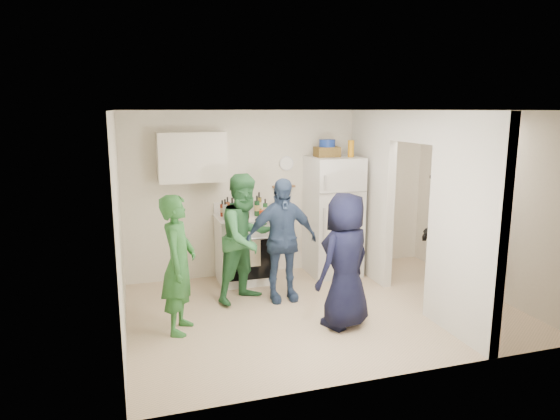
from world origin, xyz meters
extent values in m
plane|color=#D0B493|center=(0.00, 0.00, 0.00)|extent=(4.80, 4.80, 0.00)
plane|color=silver|center=(0.00, 1.70, 1.25)|extent=(4.80, 0.00, 4.80)
plane|color=silver|center=(0.00, -1.70, 1.25)|extent=(4.80, 0.00, 4.80)
plane|color=silver|center=(-2.40, 0.00, 1.25)|extent=(0.00, 3.40, 3.40)
plane|color=silver|center=(2.40, 0.00, 1.25)|extent=(0.00, 3.40, 3.40)
plane|color=white|center=(0.00, 0.00, 2.50)|extent=(4.80, 4.80, 0.00)
cube|color=silver|center=(1.20, 1.10, 1.25)|extent=(0.12, 1.20, 2.50)
cube|color=silver|center=(1.20, -1.10, 1.25)|extent=(0.12, 1.20, 2.50)
cube|color=silver|center=(1.20, 0.00, 2.30)|extent=(0.12, 1.00, 0.40)
cube|color=white|center=(-0.69, 1.37, 0.49)|extent=(0.82, 0.68, 0.98)
cube|color=silver|center=(-1.40, 1.52, 1.85)|extent=(0.95, 0.34, 0.70)
cube|color=silver|center=(0.69, 1.34, 0.90)|extent=(0.75, 0.72, 1.81)
cube|color=brown|center=(0.59, 1.39, 1.88)|extent=(0.35, 0.25, 0.15)
cylinder|color=navy|center=(0.59, 1.39, 2.01)|extent=(0.24, 0.24, 0.11)
cylinder|color=orange|center=(0.91, 1.24, 1.93)|extent=(0.09, 0.09, 0.25)
cylinder|color=white|center=(0.05, 1.68, 1.70)|extent=(0.22, 0.02, 0.22)
cube|color=olive|center=(0.00, 1.65, 1.35)|extent=(0.35, 0.08, 0.03)
cube|color=black|center=(2.38, 0.20, 1.65)|extent=(0.03, 0.70, 0.80)
cube|color=white|center=(2.36, 0.20, 1.65)|extent=(0.04, 0.76, 0.86)
cube|color=white|center=(2.34, 0.20, 2.00)|extent=(0.04, 0.82, 0.18)
cylinder|color=#FCAE15|center=(-0.81, 1.15, 1.10)|extent=(0.09, 0.09, 0.25)
cylinder|color=red|center=(-0.47, 1.17, 1.04)|extent=(0.09, 0.09, 0.12)
imported|color=#30783B|center=(-1.79, -0.08, 0.80)|extent=(0.56, 0.68, 1.60)
imported|color=#387F49|center=(-0.84, 0.63, 0.85)|extent=(1.04, 0.97, 1.70)
imported|color=#354E74|center=(-0.39, 0.51, 0.82)|extent=(0.96, 0.41, 1.64)
imported|color=black|center=(0.07, -0.49, 0.80)|extent=(0.92, 0.80, 1.59)
imported|color=black|center=(1.94, 0.12, 0.92)|extent=(0.70, 1.20, 1.84)
cylinder|color=maroon|center=(-0.99, 1.49, 1.10)|extent=(0.07, 0.07, 0.24)
cylinder|color=#194C31|center=(-0.88, 1.29, 1.13)|extent=(0.08, 0.08, 0.30)
cylinder|color=#8F9A9B|center=(-0.78, 1.50, 1.12)|extent=(0.08, 0.08, 0.28)
cylinder|color=maroon|center=(-0.66, 1.30, 1.14)|extent=(0.06, 0.06, 0.32)
cylinder|color=#A6B3B8|center=(-0.60, 1.56, 1.10)|extent=(0.07, 0.07, 0.26)
cylinder|color=#184222|center=(-0.50, 1.38, 1.13)|extent=(0.08, 0.08, 0.30)
cylinder|color=olive|center=(-0.43, 1.51, 1.14)|extent=(0.08, 0.08, 0.33)
cylinder|color=#B0BABD|center=(-1.00, 1.23, 1.13)|extent=(0.07, 0.07, 0.30)
cylinder|color=#5A2D0F|center=(-0.66, 1.45, 1.11)|extent=(0.06, 0.06, 0.26)
cylinder|color=#1C5326|center=(-0.40, 1.28, 1.11)|extent=(0.07, 0.07, 0.26)
cylinder|color=brown|center=(-0.93, 1.41, 1.13)|extent=(0.07, 0.07, 0.30)
camera|label=1|loc=(-2.28, -5.56, 2.51)|focal=32.00mm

